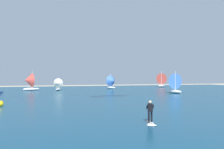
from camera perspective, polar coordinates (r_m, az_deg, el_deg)
The scene contains 8 objects.
ocean at distance 48.85m, azimuth -13.57°, elevation -4.78°, with size 160.00×90.00×0.10m, color navy.
kitesurfer at distance 17.51m, azimuth 9.41°, elevation -9.86°, with size 1.29×2.02×1.67m.
sailboat_anchored_offshore at distance 52.40m, azimuth 14.73°, elevation -2.03°, with size 3.51×4.14×4.83m.
sailboat_leading at distance 86.02m, azimuth 12.25°, elevation -1.31°, with size 5.04×4.71×5.60m.
sailboat_far_right at distance 70.01m, azimuth -0.01°, elevation -1.84°, with size 3.61×4.07×4.57m.
sailboat_mid_left at distance 62.89m, azimuth -13.18°, elevation -2.35°, with size 2.83×3.17×3.57m.
sailboat_trailing at distance 63.69m, azimuth -19.68°, elevation -1.68°, with size 4.53×4.01×5.09m.
marker_buoy at distance 30.25m, azimuth -25.66°, elevation -6.45°, with size 0.69×0.69×0.69m, color yellow.
Camera 1 is at (-5.20, 1.88, 3.46)m, focal length 37.30 mm.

